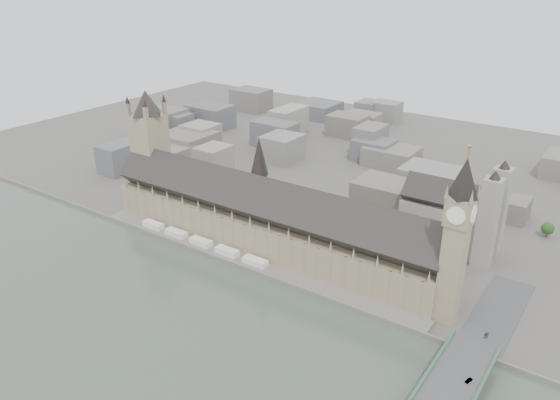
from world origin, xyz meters
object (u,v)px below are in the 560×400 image
Objects in this scene: car_approach at (486,335)px; victoria_tower at (150,144)px; elizabeth_tower at (457,231)px; car_silver at (469,380)px; westminster_abbey at (453,217)px; palace_of_westminster at (266,219)px.

victoria_tower is at bearing 173.75° from car_approach.
car_silver is (30.04, -56.36, -47.14)m from elizabeth_tower.
westminster_abbey is 16.06× the size of car_silver.
westminster_abbey is at bearing 16.50° from victoria_tower.
westminster_abbey is 118.05m from car_approach.
palace_of_westminster is 134.09m from westminster_abbey.
car_silver is at bearing -61.94° from elizabeth_tower.
elizabeth_tower is 260.64m from victoria_tower.
westminster_abbey is at bearing 107.29° from elizabeth_tower.
elizabeth_tower is at bearing 135.58° from car_silver.
victoria_tower is at bearing 177.04° from palace_of_westminster.
car_approach is at bearing -6.94° from victoria_tower.
car_approach is (-2.95, 39.42, 0.01)m from car_silver.
elizabeth_tower is at bearing -72.71° from westminster_abbey.
victoria_tower is at bearing -176.86° from car_silver.
palace_of_westminster is 167.96m from car_approach.
elizabeth_tower reaches higher than car_approach.
elizabeth_tower is 22.08× the size of car_approach.
victoria_tower reaches higher than car_silver.
victoria_tower reaches higher than palace_of_westminster.
elizabeth_tower is at bearing 148.66° from car_approach.
palace_of_westminster is at bearing -2.96° from victoria_tower.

